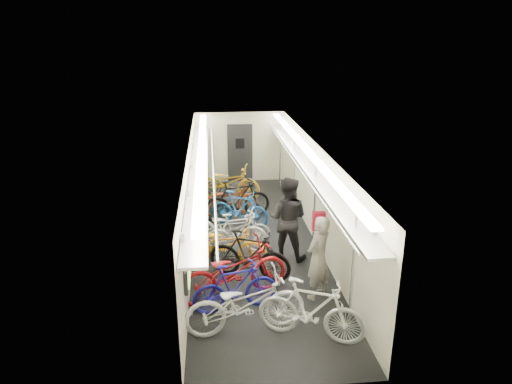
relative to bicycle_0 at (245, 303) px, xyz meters
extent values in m
plane|color=black|center=(0.50, 3.59, -0.54)|extent=(10.00, 10.00, 0.00)
plane|color=white|center=(0.50, 3.59, 1.86)|extent=(10.00, 10.00, 0.00)
plane|color=beige|center=(-1.00, 3.59, 0.66)|extent=(0.00, 10.00, 10.00)
plane|color=beige|center=(2.00, 3.59, 0.66)|extent=(0.00, 10.00, 10.00)
plane|color=beige|center=(0.50, 8.59, 0.66)|extent=(3.00, 0.00, 3.00)
plane|color=beige|center=(0.50, -1.41, 0.66)|extent=(3.00, 0.00, 3.00)
cube|color=black|center=(-0.96, 0.39, 0.71)|extent=(0.06, 1.10, 0.80)
cube|color=#82D85E|center=(-0.92, 0.39, 0.71)|extent=(0.02, 0.96, 0.66)
cube|color=black|center=(-0.96, 2.59, 0.71)|extent=(0.06, 1.10, 0.80)
cube|color=#82D85E|center=(-0.92, 2.59, 0.71)|extent=(0.02, 0.96, 0.66)
cube|color=black|center=(-0.96, 4.79, 0.71)|extent=(0.06, 1.10, 0.80)
cube|color=#82D85E|center=(-0.92, 4.79, 0.71)|extent=(0.02, 0.96, 0.66)
cube|color=black|center=(-0.96, 6.99, 0.71)|extent=(0.06, 1.10, 0.80)
cube|color=#82D85E|center=(-0.92, 6.99, 0.71)|extent=(0.02, 0.96, 0.66)
cube|color=yellow|center=(-0.95, 1.49, 0.76)|extent=(0.02, 0.22, 0.30)
cube|color=yellow|center=(-0.95, 3.69, 0.76)|extent=(0.02, 0.22, 0.30)
cube|color=yellow|center=(-0.95, 5.89, 0.76)|extent=(0.02, 0.22, 0.30)
cube|color=black|center=(0.50, 8.53, 0.46)|extent=(0.85, 0.08, 2.00)
cube|color=#999BA0|center=(-0.78, 3.59, 1.38)|extent=(0.40, 9.70, 0.05)
cube|color=#999BA0|center=(1.78, 3.59, 1.38)|extent=(0.40, 9.70, 0.05)
cylinder|color=silver|center=(-0.45, 3.59, 1.48)|extent=(0.04, 9.70, 0.04)
cylinder|color=silver|center=(1.45, 3.59, 1.48)|extent=(0.04, 9.70, 0.04)
cube|color=white|center=(-0.70, 3.59, 1.80)|extent=(0.18, 9.60, 0.04)
cube|color=white|center=(1.70, 3.59, 1.80)|extent=(0.18, 9.60, 0.04)
cylinder|color=silver|center=(1.75, -0.21, 0.66)|extent=(0.05, 0.05, 2.38)
cylinder|color=silver|center=(1.75, 2.59, 0.66)|extent=(0.05, 0.05, 2.38)
cylinder|color=silver|center=(1.75, 5.09, 0.66)|extent=(0.05, 0.05, 2.38)
cylinder|color=silver|center=(1.75, 7.59, 0.66)|extent=(0.05, 0.05, 2.38)
imported|color=silver|center=(0.00, 0.00, 0.00)|extent=(2.15, 1.00, 1.09)
imported|color=#1A1996|center=(-0.13, 0.65, -0.06)|extent=(1.66, 0.77, 0.96)
imported|color=#9E1115|center=(-0.14, 1.08, 0.03)|extent=(2.31, 1.41, 1.15)
imported|color=black|center=(0.22, 1.80, -0.01)|extent=(1.83, 1.19, 1.07)
imported|color=orange|center=(-0.25, 2.44, -0.05)|extent=(2.00, 1.23, 0.99)
imported|color=silver|center=(0.07, 3.08, -0.06)|extent=(1.69, 0.81, 0.98)
imported|color=silver|center=(-0.13, 3.26, -0.04)|extent=(2.04, 1.36, 1.01)
imported|color=#1A55A0|center=(0.20, 4.58, -0.06)|extent=(1.67, 1.07, 0.98)
imported|color=#9C3011|center=(-0.07, 5.44, -0.09)|extent=(1.80, 0.79, 0.92)
imported|color=black|center=(0.17, 5.02, 0.03)|extent=(2.00, 1.06, 1.16)
imported|color=gold|center=(-0.02, 6.76, 0.00)|extent=(2.17, 1.28, 1.08)
imported|color=white|center=(1.06, -0.31, 0.00)|extent=(1.87, 1.19, 1.09)
imported|color=slate|center=(0.10, 7.11, -0.10)|extent=(1.78, 0.87, 0.89)
imported|color=gray|center=(1.46, 0.96, 0.29)|extent=(0.72, 0.71, 1.67)
imported|color=black|center=(1.15, 2.67, 0.41)|extent=(1.14, 1.03, 1.91)
cube|color=#B2112A|center=(1.62, 1.68, 0.74)|extent=(0.27, 0.16, 0.38)
camera|label=1|loc=(-0.50, -6.63, 4.28)|focal=32.00mm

